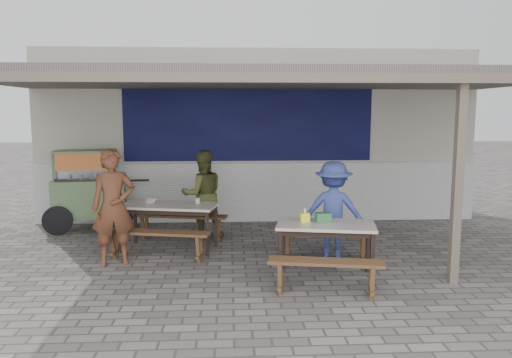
{
  "coord_description": "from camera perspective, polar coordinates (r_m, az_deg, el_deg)",
  "views": [
    {
      "loc": [
        -0.59,
        -7.11,
        2.25
      ],
      "look_at": [
        -0.16,
        0.9,
        1.16
      ],
      "focal_mm": 35.0,
      "sensor_mm": 36.0,
      "label": 1
    }
  ],
  "objects": [
    {
      "name": "condiment_bowl",
      "position": [
        8.43,
        -11.95,
        -2.5
      ],
      "size": [
        0.2,
        0.2,
        0.05
      ],
      "primitive_type": "imported",
      "rotation": [
        0.0,
        0.0,
        -0.01
      ],
      "color": "silver",
      "rests_on": "table_left"
    },
    {
      "name": "bench_right_wall",
      "position": [
        7.59,
        7.89,
        -6.93
      ],
      "size": [
        1.43,
        0.53,
        0.45
      ],
      "rotation": [
        0.0,
        0.0,
        -0.18
      ],
      "color": "brown",
      "rests_on": "ground"
    },
    {
      "name": "table_left",
      "position": [
        8.24,
        -9.91,
        -3.39
      ],
      "size": [
        1.65,
        1.01,
        0.75
      ],
      "rotation": [
        0.0,
        0.0,
        -0.21
      ],
      "color": "beige",
      "rests_on": "ground"
    },
    {
      "name": "patron_street_side",
      "position": [
        7.62,
        -15.98,
        -3.09
      ],
      "size": [
        0.71,
        0.55,
        1.71
      ],
      "primitive_type": "imported",
      "rotation": [
        0.0,
        0.0,
        0.25
      ],
      "color": "brown",
      "rests_on": "ground"
    },
    {
      "name": "ground",
      "position": [
        7.48,
        1.61,
        -9.75
      ],
      "size": [
        60.0,
        60.0,
        0.0
      ],
      "primitive_type": "plane",
      "color": "slate",
      "rests_on": "ground"
    },
    {
      "name": "patron_right_table",
      "position": [
        7.7,
        8.82,
        -3.56
      ],
      "size": [
        1.08,
        0.77,
        1.5
      ],
      "primitive_type": "imported",
      "rotation": [
        0.0,
        0.0,
        2.9
      ],
      "color": "#384895",
      "rests_on": "ground"
    },
    {
      "name": "donation_box",
      "position": [
        6.85,
        7.67,
        -4.38
      ],
      "size": [
        0.21,
        0.15,
        0.13
      ],
      "primitive_type": "cube",
      "rotation": [
        0.0,
        0.0,
        0.11
      ],
      "color": "#2F6A3F",
      "rests_on": "table_right"
    },
    {
      "name": "bench_right_street",
      "position": [
        6.24,
        7.96,
        -10.2
      ],
      "size": [
        1.43,
        0.53,
        0.45
      ],
      "rotation": [
        0.0,
        0.0,
        -0.18
      ],
      "color": "brown",
      "rests_on": "ground"
    },
    {
      "name": "table_right",
      "position": [
        6.83,
        7.97,
        -5.71
      ],
      "size": [
        1.41,
        0.94,
        0.75
      ],
      "rotation": [
        0.0,
        0.0,
        -0.18
      ],
      "color": "beige",
      "rests_on": "ground"
    },
    {
      "name": "warung_roof",
      "position": [
        8.05,
        1.27,
        11.06
      ],
      "size": [
        9.0,
        4.21,
        2.81
      ],
      "color": "#625954",
      "rests_on": "ground"
    },
    {
      "name": "condiment_jar",
      "position": [
        8.24,
        -6.68,
        -2.48
      ],
      "size": [
        0.08,
        0.08,
        0.09
      ],
      "primitive_type": "cylinder",
      "color": "beige",
      "rests_on": "table_left"
    },
    {
      "name": "back_wall",
      "position": [
        10.72,
        0.08,
        4.92
      ],
      "size": [
        9.0,
        1.28,
        3.5
      ],
      "color": "beige",
      "rests_on": "ground"
    },
    {
      "name": "bench_left_wall",
      "position": [
        8.88,
        -8.6,
        -4.73
      ],
      "size": [
        1.66,
        0.61,
        0.45
      ],
      "rotation": [
        0.0,
        0.0,
        -0.21
      ],
      "color": "brown",
      "rests_on": "ground"
    },
    {
      "name": "patron_wall_side",
      "position": [
        8.92,
        -6.1,
        -1.76
      ],
      "size": [
        0.88,
        0.76,
        1.57
      ],
      "primitive_type": "imported",
      "rotation": [
        0.0,
        0.0,
        3.39
      ],
      "color": "#494D26",
      "rests_on": "ground"
    },
    {
      "name": "vendor_cart",
      "position": [
        9.97,
        -18.62,
        -0.85
      ],
      "size": [
        1.86,
        0.94,
        1.53
      ],
      "rotation": [
        0.0,
        0.0,
        0.15
      ],
      "color": "#718F5F",
      "rests_on": "ground"
    },
    {
      "name": "bench_left_street",
      "position": [
        7.76,
        -11.3,
        -6.63
      ],
      "size": [
        1.66,
        0.61,
        0.45
      ],
      "rotation": [
        0.0,
        0.0,
        -0.21
      ],
      "color": "brown",
      "rests_on": "ground"
    },
    {
      "name": "tissue_box",
      "position": [
        6.87,
        5.6,
        -4.36
      ],
      "size": [
        0.13,
        0.13,
        0.12
      ],
      "primitive_type": "cube",
      "rotation": [
        0.0,
        0.0,
        0.02
      ],
      "color": "#F4F528",
      "rests_on": "table_right"
    }
  ]
}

